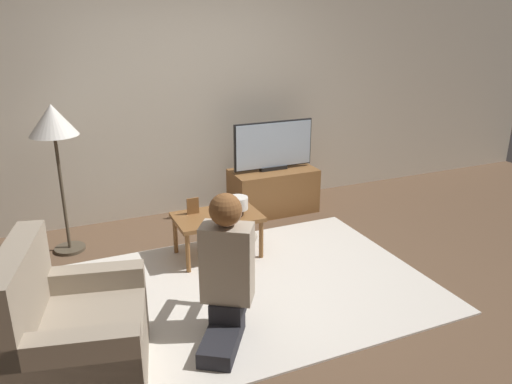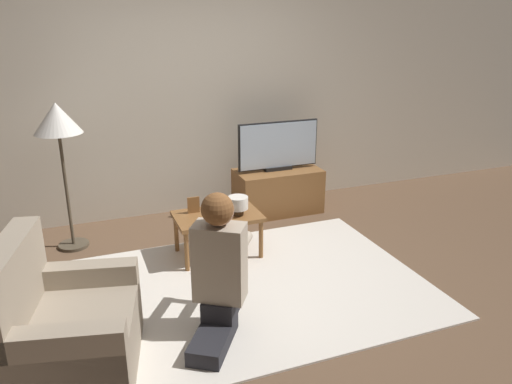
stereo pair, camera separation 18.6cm
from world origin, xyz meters
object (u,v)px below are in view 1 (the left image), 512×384
object	(u,v)px
tv	(274,146)
table_lamp	(238,204)
armchair	(74,338)
coffee_table	(217,220)
person_kneeling	(227,266)
floor_lamp	(53,128)

from	to	relation	value
tv	table_lamp	bearing A→B (deg)	-130.95
tv	armchair	world-z (taller)	tv
coffee_table	person_kneeling	distance (m)	1.20
tv	coffee_table	xyz separation A→B (m)	(-0.94, -0.81, -0.40)
floor_lamp	person_kneeling	size ratio (longest dim) A/B	1.35
table_lamp	floor_lamp	bearing A→B (deg)	151.73
tv	armchair	size ratio (longest dim) A/B	0.90
person_kneeling	armchair	bearing A→B (deg)	36.29
tv	floor_lamp	bearing A→B (deg)	-176.50
person_kneeling	tv	bearing A→B (deg)	-89.95
floor_lamp	table_lamp	bearing A→B (deg)	-28.27
armchair	table_lamp	xyz separation A→B (m)	(1.49, 1.12, 0.22)
tv	coffee_table	distance (m)	1.31
coffee_table	armchair	xyz separation A→B (m)	(-1.32, -1.19, -0.07)
table_lamp	person_kneeling	bearing A→B (deg)	-115.31
table_lamp	armchair	bearing A→B (deg)	-143.21
floor_lamp	table_lamp	xyz separation A→B (m)	(1.41, -0.76, -0.66)
person_kneeling	table_lamp	size ratio (longest dim) A/B	5.64
floor_lamp	armchair	world-z (taller)	floor_lamp
floor_lamp	person_kneeling	bearing A→B (deg)	-63.61
tv	table_lamp	xyz separation A→B (m)	(-0.77, -0.89, -0.25)
tv	floor_lamp	world-z (taller)	floor_lamp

